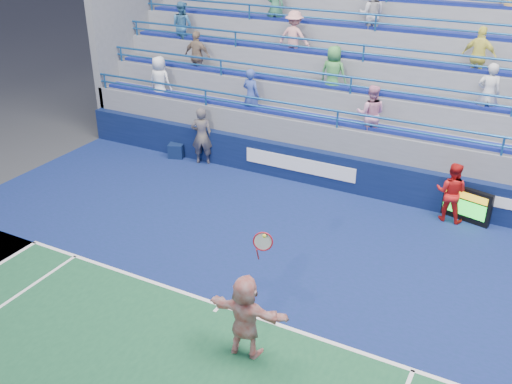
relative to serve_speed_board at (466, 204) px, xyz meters
The scene contains 8 objects.
ground 7.40m from the serve_speed_board, 121.99° to the right, with size 120.00×120.00×0.00m, color #333538.
sponsor_wall 3.91m from the serve_speed_board, behind, with size 18.00×0.32×1.10m.
bleacher_stand 5.70m from the serve_speed_board, 134.31° to the left, with size 18.00×5.61×6.13m.
serve_speed_board is the anchor object (origin of this frame).
judge_chair 9.38m from the serve_speed_board, behind, with size 0.62×0.63×0.87m.
tennis_player 7.76m from the serve_speed_board, 110.84° to the right, with size 1.62×0.62×2.75m.
line_judge 8.34m from the serve_speed_board, behind, with size 0.70×0.46×1.91m, color #15183B.
ball_girl 0.56m from the serve_speed_board, 156.38° to the right, with size 0.81×0.63×1.67m, color red.
Camera 1 is at (5.21, -8.29, 7.59)m, focal length 40.00 mm.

